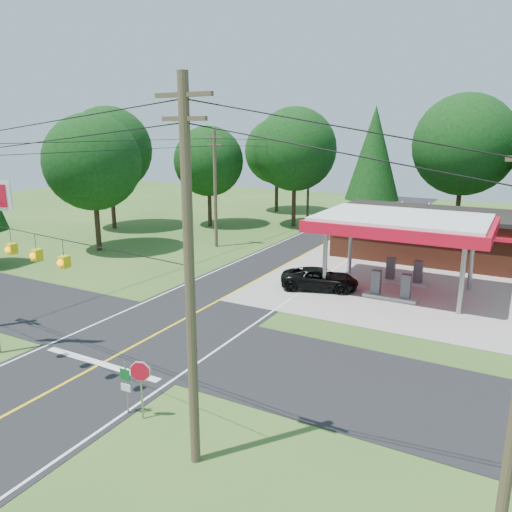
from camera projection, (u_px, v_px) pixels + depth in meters
The scene contains 14 objects.
ground at pixel (154, 335), 25.01m from camera, with size 120.00×120.00×0.00m, color #2C561E.
main_highway at pixel (154, 335), 25.01m from camera, with size 8.00×120.00×0.02m, color black.
cross_road at pixel (154, 335), 25.00m from camera, with size 70.00×7.00×0.02m, color black.
lane_center_yellow at pixel (154, 335), 25.00m from camera, with size 0.15×110.00×0.00m, color yellow.
gas_canopy at pixel (402, 225), 30.84m from camera, with size 10.60×7.40×4.88m.
convenience_store at pixel (441, 235), 39.44m from camera, with size 16.40×7.55×3.80m.
utility_pole_near_right at pixel (190, 278), 14.10m from camera, with size 1.80×0.30×11.50m.
utility_pole_far_left at pixel (215, 188), 42.76m from camera, with size 1.80×0.30×10.00m.
utility_pole_north at pixel (308, 177), 56.63m from camera, with size 0.30×0.30×9.50m.
overhead_beacons at pixel (22, 233), 18.84m from camera, with size 17.04×2.04×1.03m.
treeline_backdrop at pixel (338, 160), 43.21m from camera, with size 70.27×51.59×13.30m.
suv_car at pixel (320, 279), 32.09m from camera, with size 4.93×4.93×1.37m, color black.
octagonal_stop_sign at pixel (140, 376), 17.39m from camera, with size 0.74×0.33×2.25m.
route_sign_post at pixel (126, 384), 17.82m from camera, with size 0.42×0.09×2.03m.
Camera 1 is at (15.63, -17.96, 10.02)m, focal length 35.00 mm.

